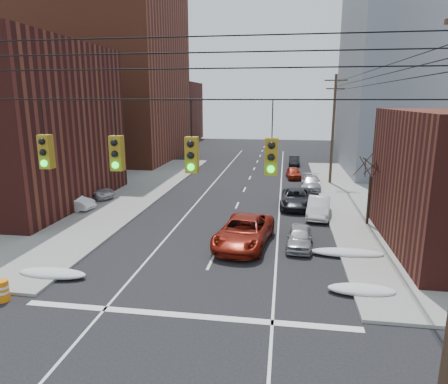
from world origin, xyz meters
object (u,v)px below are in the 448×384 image
(parked_car_b, at_px, (319,207))
(lot_car_d, at_px, (64,178))
(lot_car_c, at_px, (12,197))
(parked_car_a, at_px, (300,237))
(construction_barrel, at_px, (3,290))
(parked_car_d, at_px, (311,183))
(lot_car_a, at_px, (70,201))
(lot_car_b, at_px, (91,191))
(parked_car_f, at_px, (294,161))
(red_pickup, at_px, (244,232))
(parked_car_e, at_px, (293,173))
(parked_car_c, at_px, (296,198))

(parked_car_b, relative_size, lot_car_d, 1.04)
(parked_car_b, xyz_separation_m, lot_car_c, (-24.50, -0.93, 0.09))
(parked_car_a, bearing_deg, construction_barrel, -142.81)
(lot_car_c, bearing_deg, parked_car_d, -70.88)
(lot_car_a, height_order, lot_car_b, lot_car_a)
(lot_car_a, height_order, lot_car_c, lot_car_c)
(parked_car_f, bearing_deg, lot_car_d, -142.96)
(lot_car_c, bearing_deg, parked_car_a, -107.57)
(parked_car_f, xyz_separation_m, lot_car_c, (-23.14, -24.81, 0.18))
(red_pickup, bearing_deg, lot_car_a, 166.66)
(lot_car_c, bearing_deg, lot_car_a, -97.65)
(parked_car_a, relative_size, lot_car_a, 0.95)
(lot_car_a, distance_m, lot_car_b, 3.63)
(parked_car_f, distance_m, construction_barrel, 41.20)
(lot_car_b, height_order, lot_car_c, lot_car_c)
(parked_car_a, bearing_deg, parked_car_d, 88.14)
(lot_car_b, xyz_separation_m, lot_car_c, (-5.23, -3.26, 0.06))
(parked_car_b, bearing_deg, parked_car_d, 97.49)
(red_pickup, bearing_deg, parked_car_b, 61.70)
(parked_car_e, xyz_separation_m, lot_car_d, (-22.85, -7.83, 0.26))
(parked_car_b, bearing_deg, lot_car_c, -170.33)
(parked_car_d, relative_size, lot_car_b, 1.02)
(lot_car_c, distance_m, lot_car_d, 7.87)
(parked_car_c, bearing_deg, lot_car_a, -164.85)
(parked_car_a, relative_size, construction_barrel, 3.90)
(parked_car_b, xyz_separation_m, parked_car_c, (-1.60, 2.53, -0.01))
(red_pickup, distance_m, lot_car_a, 15.27)
(parked_car_e, xyz_separation_m, parked_car_f, (0.25, 9.11, 0.01))
(parked_car_b, distance_m, parked_car_d, 9.34)
(parked_car_a, height_order, parked_car_f, parked_car_f)
(red_pickup, bearing_deg, lot_car_b, 155.28)
(parked_car_b, relative_size, parked_car_e, 1.21)
(parked_car_a, distance_m, parked_car_d, 16.03)
(parked_car_a, height_order, lot_car_d, lot_car_d)
(parked_car_a, distance_m, parked_car_e, 21.38)
(parked_car_c, height_order, parked_car_f, parked_car_c)
(construction_barrel, bearing_deg, lot_car_b, 104.98)
(parked_car_d, height_order, parked_car_e, parked_car_d)
(parked_car_b, relative_size, construction_barrel, 4.69)
(red_pickup, xyz_separation_m, lot_car_d, (-19.55, 13.70, 0.03))
(parked_car_a, height_order, parked_car_e, parked_car_a)
(lot_car_c, bearing_deg, construction_barrel, -148.76)
(parked_car_a, distance_m, parked_car_c, 9.14)
(parked_car_d, bearing_deg, parked_car_f, 98.03)
(red_pickup, xyz_separation_m, lot_car_b, (-14.36, 9.09, -0.10))
(red_pickup, height_order, lot_car_b, red_pickup)
(parked_car_c, distance_m, lot_car_a, 17.97)
(parked_car_d, distance_m, parked_car_f, 14.59)
(parked_car_d, bearing_deg, construction_barrel, -118.07)
(parked_car_e, xyz_separation_m, lot_car_a, (-17.56, -16.07, 0.17))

